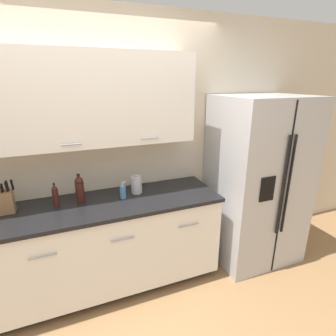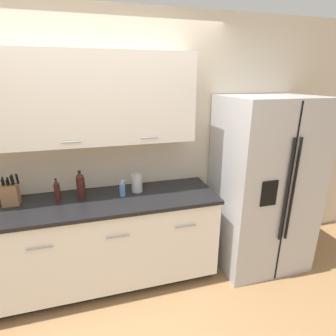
{
  "view_description": "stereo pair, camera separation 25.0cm",
  "coord_description": "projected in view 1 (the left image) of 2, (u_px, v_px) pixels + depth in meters",
  "views": [
    {
      "loc": [
        -0.26,
        -1.54,
        1.97
      ],
      "look_at": [
        0.61,
        0.67,
        1.17
      ],
      "focal_mm": 28.0,
      "sensor_mm": 36.0,
      "label": 1
    },
    {
      "loc": [
        -0.02,
        -1.62,
        1.97
      ],
      "look_at": [
        0.61,
        0.67,
        1.17
      ],
      "focal_mm": 28.0,
      "sensor_mm": 36.0,
      "label": 2
    }
  ],
  "objects": [
    {
      "name": "wall_back",
      "position": [
        89.0,
        138.0,
        2.43
      ],
      "size": [
        10.0,
        0.39,
        2.6
      ],
      "color": "beige",
      "rests_on": "ground_plane"
    },
    {
      "name": "soap_dispenser",
      "position": [
        123.0,
        192.0,
        2.43
      ],
      "size": [
        0.06,
        0.05,
        0.16
      ],
      "color": "#4C7FB2",
      "rests_on": "counter_unit"
    },
    {
      "name": "counter_unit",
      "position": [
        84.0,
        250.0,
        2.44
      ],
      "size": [
        2.56,
        0.64,
        0.92
      ],
      "color": "black",
      "rests_on": "ground_plane"
    },
    {
      "name": "knife_block",
      "position": [
        5.0,
        202.0,
        2.15
      ],
      "size": [
        0.15,
        0.09,
        0.28
      ],
      "color": "olive",
      "rests_on": "counter_unit"
    },
    {
      "name": "oil_bottle",
      "position": [
        56.0,
        196.0,
        2.26
      ],
      "size": [
        0.05,
        0.05,
        0.22
      ],
      "color": "#3D1914",
      "rests_on": "counter_unit"
    },
    {
      "name": "wine_bottle",
      "position": [
        80.0,
        189.0,
        2.34
      ],
      "size": [
        0.08,
        0.08,
        0.26
      ],
      "color": "#3D1914",
      "rests_on": "counter_unit"
    },
    {
      "name": "steel_canister",
      "position": [
        136.0,
        184.0,
        2.54
      ],
      "size": [
        0.11,
        0.11,
        0.19
      ],
      "color": "#B7B7BA",
      "rests_on": "counter_unit"
    },
    {
      "name": "refrigerator",
      "position": [
        257.0,
        181.0,
        2.88
      ],
      "size": [
        0.93,
        0.79,
        1.82
      ],
      "color": "#B2B2B5",
      "rests_on": "ground_plane"
    }
  ]
}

